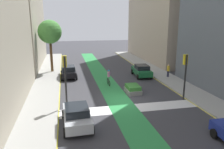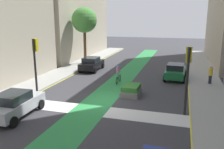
{
  "view_description": "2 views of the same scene",
  "coord_description": "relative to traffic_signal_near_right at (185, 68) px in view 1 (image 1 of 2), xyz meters",
  "views": [
    {
      "loc": [
        -5.2,
        -19.09,
        7.49
      ],
      "look_at": [
        -0.1,
        4.78,
        1.35
      ],
      "focal_mm": 35.51,
      "sensor_mm": 36.0,
      "label": 1
    },
    {
      "loc": [
        5.2,
        -16.04,
        6.05
      ],
      "look_at": [
        -0.52,
        3.38,
        1.23
      ],
      "focal_mm": 38.34,
      "sensor_mm": 36.0,
      "label": 2
    }
  ],
  "objects": [
    {
      "name": "traffic_signal_near_left",
      "position": [
        -10.9,
        0.2,
        0.15
      ],
      "size": [
        0.35,
        0.52,
        4.56
      ],
      "color": "black",
      "rests_on": "ground_plane"
    },
    {
      "name": "crosswalk_band",
      "position": [
        -5.62,
        -1.06,
        -3.03
      ],
      "size": [
        12.0,
        1.8,
        0.01
      ],
      "primitive_type": "cube",
      "color": "silver",
      "rests_on": "ground_plane"
    },
    {
      "name": "car_black_left_far",
      "position": [
        -10.49,
        10.63,
        -2.23
      ],
      "size": [
        2.1,
        4.24,
        1.57
      ],
      "color": "black",
      "rests_on": "ground_plane"
    },
    {
      "name": "curb_stripe_left",
      "position": [
        -11.62,
        0.94,
        -3.03
      ],
      "size": [
        0.16,
        60.0,
        0.01
      ],
      "primitive_type": "cube",
      "color": "yellow",
      "rests_on": "ground_plane"
    },
    {
      "name": "curb_stripe_right",
      "position": [
        0.38,
        0.94,
        -3.03
      ],
      "size": [
        0.16,
        60.0,
        0.01
      ],
      "primitive_type": "cube",
      "color": "yellow",
      "rests_on": "ground_plane"
    },
    {
      "name": "traffic_signal_near_right",
      "position": [
        0.0,
        0.0,
        0.0
      ],
      "size": [
        0.35,
        0.52,
        4.33
      ],
      "color": "black",
      "rests_on": "ground_plane"
    },
    {
      "name": "car_silver_left_near",
      "position": [
        -10.23,
        -3.33,
        -2.23
      ],
      "size": [
        2.14,
        4.26,
        1.57
      ],
      "color": "#B2B7BF",
      "rests_on": "ground_plane"
    },
    {
      "name": "median_planter",
      "position": [
        -4.11,
        2.82,
        -2.63
      ],
      "size": [
        1.39,
        2.03,
        0.85
      ],
      "color": "slate",
      "rests_on": "ground_plane"
    },
    {
      "name": "sidewalk_left",
      "position": [
        -13.12,
        0.94,
        -2.96
      ],
      "size": [
        3.0,
        60.0,
        0.15
      ],
      "primitive_type": "cube",
      "color": "#9E9E99",
      "rests_on": "ground_plane"
    },
    {
      "name": "pedestrian_sidewalk_right_a",
      "position": [
        2.22,
        7.78,
        -2.05
      ],
      "size": [
        0.34,
        0.34,
        1.65
      ],
      "color": "#262638",
      "rests_on": "sidewalk_right"
    },
    {
      "name": "car_green_right_far",
      "position": [
        -0.91,
        9.22,
        -2.23
      ],
      "size": [
        2.2,
        4.28,
        1.57
      ],
      "color": "#196033",
      "rests_on": "ground_plane"
    },
    {
      "name": "cyclist_in_lane",
      "position": [
        -6.04,
        6.05,
        -2.07
      ],
      "size": [
        0.32,
        1.73,
        1.86
      ],
      "color": "black",
      "rests_on": "ground_plane"
    },
    {
      "name": "ground_plane",
      "position": [
        -5.62,
        0.94,
        -3.04
      ],
      "size": [
        120.0,
        120.0,
        0.0
      ],
      "primitive_type": "plane",
      "color": "#38383D"
    },
    {
      "name": "street_tree_near",
      "position": [
        -12.75,
        14.13,
        2.67
      ],
      "size": [
        3.26,
        3.26,
        7.25
      ],
      "color": "brown",
      "rests_on": "sidewalk_left"
    },
    {
      "name": "sidewalk_right",
      "position": [
        1.88,
        0.94,
        -2.96
      ],
      "size": [
        3.0,
        60.0,
        0.15
      ],
      "primitive_type": "cube",
      "color": "#9E9E99",
      "rests_on": "ground_plane"
    },
    {
      "name": "bike_lane_paint",
      "position": [
        -6.11,
        0.94,
        -3.03
      ],
      "size": [
        2.4,
        60.0,
        0.01
      ],
      "primitive_type": "cube",
      "color": "#2D8C47",
      "rests_on": "ground_plane"
    }
  ]
}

